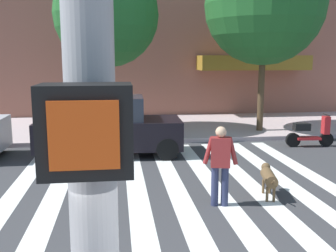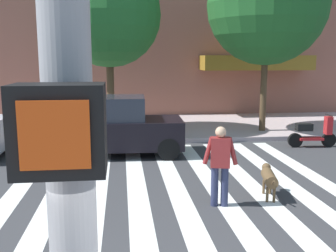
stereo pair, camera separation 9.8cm
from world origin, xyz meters
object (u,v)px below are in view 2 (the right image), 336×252
at_px(dog_on_leash, 269,177).
at_px(pedestrian_dog_walker, 220,162).
at_px(street_tree_nearest, 109,15).
at_px(street_tree_middle, 267,5).
at_px(parked_scooter, 313,133).
at_px(parked_car_behind_first, 110,127).

bearing_deg(dog_on_leash, pedestrian_dog_walker, -162.60).
bearing_deg(pedestrian_dog_walker, street_tree_nearest, 106.70).
relative_size(street_tree_middle, pedestrian_dog_walker, 4.30).
distance_m(pedestrian_dog_walker, dog_on_leash, 1.33).
relative_size(parked_scooter, dog_on_leash, 1.43).
xyz_separation_m(parked_scooter, street_tree_nearest, (-6.78, 2.98, 4.09)).
height_order(street_tree_nearest, dog_on_leash, street_tree_nearest).
height_order(parked_scooter, pedestrian_dog_walker, pedestrian_dog_walker).
distance_m(street_tree_nearest, pedestrian_dog_walker, 8.96).
distance_m(parked_scooter, street_tree_middle, 5.14).
bearing_deg(street_tree_nearest, parked_car_behind_first, -89.36).
bearing_deg(pedestrian_dog_walker, dog_on_leash, 17.40).
relative_size(parked_scooter, pedestrian_dog_walker, 1.00).
bearing_deg(parked_car_behind_first, dog_on_leash, -50.44).
bearing_deg(parked_car_behind_first, pedestrian_dog_walker, -63.27).
xyz_separation_m(pedestrian_dog_walker, dog_on_leash, (1.18, 0.37, -0.48)).
bearing_deg(parked_car_behind_first, parked_scooter, 2.18).
relative_size(street_tree_nearest, pedestrian_dog_walker, 3.90).
relative_size(pedestrian_dog_walker, dog_on_leash, 1.44).
bearing_deg(parked_car_behind_first, street_tree_nearest, 90.64).
bearing_deg(parked_scooter, pedestrian_dog_walker, -132.37).
distance_m(parked_car_behind_first, street_tree_middle, 7.61).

